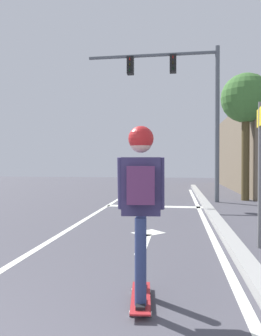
{
  "coord_description": "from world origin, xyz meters",
  "views": [
    {
      "loc": [
        2.08,
        -0.87,
        1.4
      ],
      "look_at": [
        1.16,
        5.33,
        1.3
      ],
      "focal_mm": 33.89,
      "sensor_mm": 36.0,
      "label": 1
    }
  ],
  "objects": [
    {
      "name": "lane_line_center",
      "position": [
        -0.18,
        6.0,
        0.0
      ],
      "size": [
        0.12,
        20.0,
        0.01
      ],
      "primitive_type": "cube",
      "color": "silver",
      "rests_on": "ground"
    },
    {
      "name": "lane_line_curbside",
      "position": [
        2.74,
        6.0,
        0.0
      ],
      "size": [
        0.12,
        20.0,
        0.01
      ],
      "primitive_type": "cube",
      "color": "silver",
      "rests_on": "ground"
    },
    {
      "name": "stop_bar",
      "position": [
        1.36,
        9.32,
        0.0
      ],
      "size": [
        3.07,
        0.4,
        0.01
      ],
      "primitive_type": "cube",
      "color": "silver",
      "rests_on": "ground"
    },
    {
      "name": "lane_arrow_stem",
      "position": [
        1.51,
        4.59,
        0.0
      ],
      "size": [
        0.16,
        1.4,
        0.01
      ],
      "primitive_type": "cube",
      "color": "silver",
      "rests_on": "ground"
    },
    {
      "name": "lane_arrow_head",
      "position": [
        1.51,
        5.44,
        0.0
      ],
      "size": [
        0.71,
        0.71,
        0.01
      ],
      "primitive_type": "cube",
      "rotation": [
        0.0,
        0.0,
        0.79
      ],
      "color": "silver",
      "rests_on": "ground"
    },
    {
      "name": "curb_strip",
      "position": [
        2.99,
        6.0,
        0.07
      ],
      "size": [
        0.24,
        24.0,
        0.14
      ],
      "primitive_type": "cube",
      "color": "#9A9A97",
      "rests_on": "ground"
    },
    {
      "name": "skateboard",
      "position": [
        1.73,
        2.24,
        0.06
      ],
      "size": [
        0.26,
        0.78,
        0.07
      ],
      "color": "#A52226",
      "rests_on": "ground"
    },
    {
      "name": "skater",
      "position": [
        1.73,
        2.22,
        1.15
      ],
      "size": [
        0.47,
        0.63,
        1.69
      ],
      "color": "navy",
      "rests_on": "skateboard"
    },
    {
      "name": "traffic_signal_mast",
      "position": [
        2.26,
        10.82,
        4.03
      ],
      "size": [
        4.8,
        0.34,
        5.58
      ],
      "color": "#575E65",
      "rests_on": "ground"
    },
    {
      "name": "street_sign_post",
      "position": [
        3.42,
        4.58,
        1.56
      ],
      "size": [
        0.08,
        0.44,
        2.4
      ],
      "color": "slate",
      "rests_on": "ground"
    },
    {
      "name": "roadside_tree",
      "position": [
        4.61,
        11.51,
        3.75
      ],
      "size": [
        1.83,
        1.83,
        4.76
      ],
      "color": "brown",
      "rests_on": "ground"
    }
  ]
}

